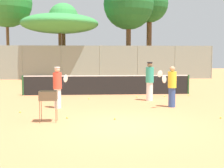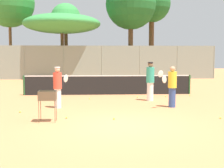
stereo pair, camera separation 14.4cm
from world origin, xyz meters
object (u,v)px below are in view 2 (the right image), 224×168
object	(u,v)px
player_yellow_shirt	(172,86)
player_red_cap	(58,87)
ball_cart	(48,98)
player_white_outfit	(150,81)
tennis_net	(108,85)
parked_car	(101,69)

from	to	relation	value
player_yellow_shirt	player_red_cap	bearing A→B (deg)	-40.17
player_red_cap	ball_cart	bearing A→B (deg)	-145.80
player_white_outfit	player_yellow_shirt	world-z (taller)	player_white_outfit
player_red_cap	player_white_outfit	bearing A→B (deg)	-31.85
player_red_cap	ball_cart	world-z (taller)	player_red_cap
ball_cart	player_yellow_shirt	bearing A→B (deg)	28.29
player_white_outfit	player_yellow_shirt	size ratio (longest dim) A/B	1.08
tennis_net	player_yellow_shirt	world-z (taller)	player_yellow_shirt
player_white_outfit	parked_car	xyz separation A→B (m)	(-1.85, 18.23, -0.29)
ball_cart	parked_car	world-z (taller)	parked_car
tennis_net	player_white_outfit	xyz separation A→B (m)	(1.90, -2.39, 0.40)
tennis_net	player_white_outfit	world-z (taller)	player_white_outfit
player_red_cap	parked_car	xyz separation A→B (m)	(2.31, 20.04, -0.22)
ball_cart	player_red_cap	bearing A→B (deg)	89.49
tennis_net	player_yellow_shirt	bearing A→B (deg)	-60.32
player_yellow_shirt	ball_cart	size ratio (longest dim) A/B	1.68
tennis_net	parked_car	distance (m)	15.84
tennis_net	player_red_cap	xyz separation A→B (m)	(-2.27, -4.20, 0.32)
player_white_outfit	ball_cart	xyz separation A→B (m)	(-4.19, -4.46, -0.18)
ball_cart	parked_car	xyz separation A→B (m)	(2.33, 22.70, -0.12)
player_red_cap	ball_cart	distance (m)	2.66
tennis_net	ball_cart	bearing A→B (deg)	-108.48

